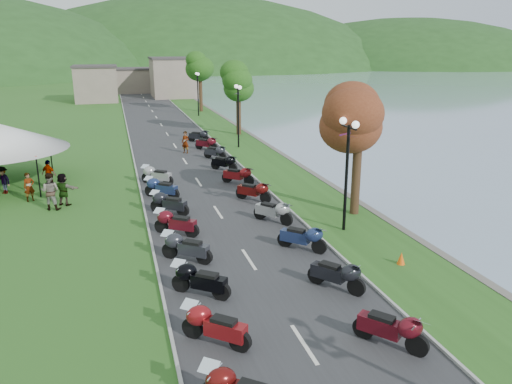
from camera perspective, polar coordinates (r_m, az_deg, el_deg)
road at (r=42.41m, az=-9.26°, el=5.23°), size 7.00×120.00×0.02m
hills_backdrop at (r=201.60m, az=-14.84°, el=13.57°), size 360.00×120.00×76.00m
far_building at (r=86.60m, az=-14.32°, el=12.21°), size 18.00×16.00×5.00m
moto_row_left at (r=14.38m, az=-4.67°, el=-15.17°), size 2.60×37.39×1.10m
moto_row_right at (r=26.77m, az=-0.31°, el=0.10°), size 2.60×37.66×1.10m
tree_lakeside at (r=24.47m, az=11.62°, el=6.10°), size 2.76×2.76×7.67m
pedestrian_a at (r=29.55m, az=-24.33°, el=-0.94°), size 0.70×0.63×1.57m
pedestrian_b at (r=27.61m, az=-22.24°, el=-1.85°), size 1.05×0.78×1.93m
pedestrian_c at (r=31.67m, az=-26.76°, el=-0.15°), size 1.04×0.99×1.57m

